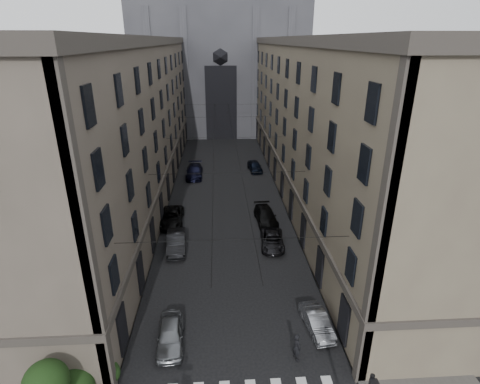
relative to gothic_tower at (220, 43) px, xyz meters
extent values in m
cube|color=#383533|center=(-10.50, -38.96, -17.72)|extent=(7.00, 80.00, 0.15)
cube|color=#383533|center=(10.50, -38.96, -17.72)|extent=(7.00, 80.00, 0.15)
cube|color=#4B443A|center=(-13.50, -38.96, -8.80)|extent=(13.00, 60.00, 18.00)
cube|color=#38332D|center=(-13.50, -38.96, 0.60)|extent=(13.60, 60.60, 0.90)
cube|color=#38332D|center=(-13.50, -38.96, -13.60)|extent=(13.40, 60.30, 0.50)
cube|color=brown|center=(13.50, -38.96, -8.80)|extent=(13.00, 60.00, 18.00)
cube|color=#38332D|center=(13.50, -38.96, 0.60)|extent=(13.60, 60.60, 0.90)
cube|color=#38332D|center=(13.50, -38.96, -13.60)|extent=(13.40, 60.30, 0.50)
cube|color=#2D2D33|center=(0.00, 0.04, -2.80)|extent=(34.00, 22.00, 30.00)
cube|color=black|center=(0.00, -11.01, -10.80)|extent=(6.00, 0.30, 14.00)
sphere|color=black|center=(-7.40, -68.16, -16.95)|extent=(1.40, 1.40, 1.40)
sphere|color=black|center=(-9.50, -70.46, -14.85)|extent=(2.20, 2.20, 2.20)
cylinder|color=black|center=(0.00, -64.96, -10.30)|extent=(14.00, 0.03, 0.03)
cylinder|color=black|center=(0.00, -52.96, -10.30)|extent=(14.00, 0.03, 0.03)
cylinder|color=black|center=(0.00, -39.96, -10.30)|extent=(14.00, 0.03, 0.03)
cylinder|color=black|center=(0.00, -26.96, -10.30)|extent=(14.00, 0.03, 0.03)
cylinder|color=black|center=(0.00, -14.96, -10.30)|extent=(14.00, 0.03, 0.03)
cylinder|color=black|center=(-1.30, -38.96, -10.70)|extent=(0.03, 60.00, 0.03)
cylinder|color=black|center=(1.30, -38.96, -10.70)|extent=(0.03, 60.00, 0.03)
imported|color=slate|center=(-4.20, -65.20, -17.07)|extent=(1.98, 4.36, 1.45)
imported|color=black|center=(-4.97, -53.28, -17.00)|extent=(2.08, 4.97, 1.60)
imported|color=black|center=(-6.00, -47.73, -17.06)|extent=(2.61, 5.38, 1.48)
imported|color=black|center=(-4.32, -32.94, -16.98)|extent=(2.32, 5.65, 1.64)
imported|color=slate|center=(5.67, -64.49, -17.16)|extent=(1.85, 4.03, 1.28)
imported|color=black|center=(4.20, -53.23, -17.15)|extent=(2.50, 4.81, 1.29)
imported|color=black|center=(4.20, -48.08, -17.05)|extent=(2.47, 5.27, 1.49)
imported|color=black|center=(4.69, -30.89, -17.05)|extent=(2.26, 4.59, 1.50)
imported|color=black|center=(3.76, -66.96, -16.83)|extent=(0.67, 0.82, 1.93)
camera|label=1|loc=(-0.80, -84.45, 0.74)|focal=28.00mm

